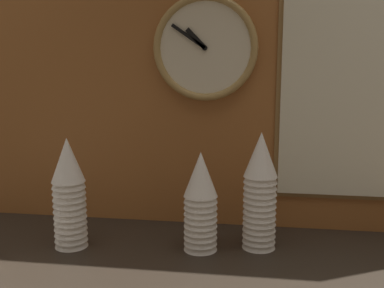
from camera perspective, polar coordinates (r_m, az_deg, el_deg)
name	(u,v)px	position (r m, az deg, el deg)	size (l,w,h in m)	color
ground_plane	(228,270)	(1.18, 4.31, -14.63)	(1.60, 0.56, 0.04)	black
wall_tiled_back	(238,37)	(1.33, 5.48, 12.50)	(1.60, 0.03, 1.05)	#A3602D
cup_stack_center	(201,202)	(1.19, 1.02, -6.84)	(0.08, 0.08, 0.25)	white
cup_stack_left	(69,193)	(1.24, -14.37, -5.65)	(0.08, 0.08, 0.28)	white
cup_stack_center_right	(260,191)	(1.21, 8.06, -5.53)	(0.08, 0.08, 0.30)	white
wall_clock	(205,48)	(1.30, 1.57, 11.32)	(0.28, 0.03, 0.28)	beige
menu_board	(367,88)	(1.33, 20.02, 6.28)	(0.46, 0.01, 0.60)	olive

